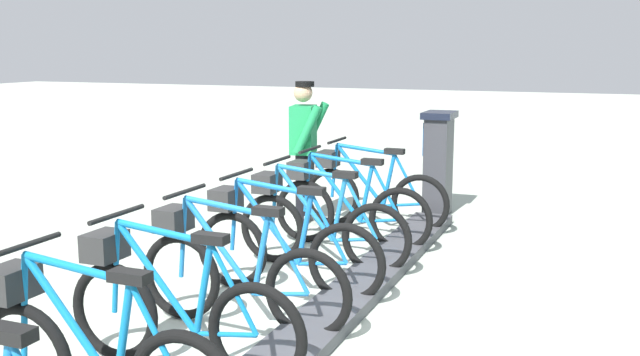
{
  "coord_description": "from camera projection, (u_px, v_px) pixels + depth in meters",
  "views": [
    {
      "loc": [
        -1.89,
        4.81,
        2.06
      ],
      "look_at": [
        0.5,
        -1.22,
        0.9
      ],
      "focal_mm": 41.48,
      "sensor_mm": 36.0,
      "label": 1
    }
  ],
  "objects": [
    {
      "name": "bike_docked_2",
      "position": [
        315.0,
        223.0,
        6.91
      ],
      "size": [
        1.72,
        0.54,
        1.02
      ],
      "color": "black",
      "rests_on": "ground"
    },
    {
      "name": "dock_rail_base",
      "position": [
        322.0,
        323.0,
        5.45
      ],
      "size": [
        0.44,
        7.29,
        0.1
      ],
      "primitive_type": "cube",
      "color": "#47474C",
      "rests_on": "ground"
    },
    {
      "name": "worker_near_rack",
      "position": [
        304.0,
        146.0,
        8.66
      ],
      "size": [
        0.5,
        0.68,
        1.66
      ],
      "color": "white",
      "rests_on": "ground"
    },
    {
      "name": "bike_docked_0",
      "position": [
        369.0,
        192.0,
        8.39
      ],
      "size": [
        1.72,
        0.54,
        1.02
      ],
      "color": "black",
      "rests_on": "ground"
    },
    {
      "name": "ground_plane",
      "position": [
        322.0,
        329.0,
        5.46
      ],
      "size": [
        60.0,
        60.0,
        0.0
      ],
      "primitive_type": "plane",
      "color": "#B1BAAB"
    },
    {
      "name": "bike_docked_5",
      "position": [
        172.0,
        307.0,
        4.68
      ],
      "size": [
        1.72,
        0.54,
        1.02
      ],
      "color": "black",
      "rests_on": "ground"
    },
    {
      "name": "payment_kiosk",
      "position": [
        438.0,
        162.0,
        9.04
      ],
      "size": [
        0.36,
        0.52,
        1.28
      ],
      "color": "#38383D",
      "rests_on": "ground"
    },
    {
      "name": "bike_docked_1",
      "position": [
        345.0,
        206.0,
        7.65
      ],
      "size": [
        1.72,
        0.54,
        1.02
      ],
      "color": "black",
      "rests_on": "ground"
    },
    {
      "name": "bike_docked_3",
      "position": [
        279.0,
        244.0,
        6.17
      ],
      "size": [
        1.72,
        0.54,
        1.02
      ],
      "color": "black",
      "rests_on": "ground"
    },
    {
      "name": "bike_docked_4",
      "position": [
        233.0,
        272.0,
        5.42
      ],
      "size": [
        1.72,
        0.54,
        1.02
      ],
      "color": "black",
      "rests_on": "ground"
    }
  ]
}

